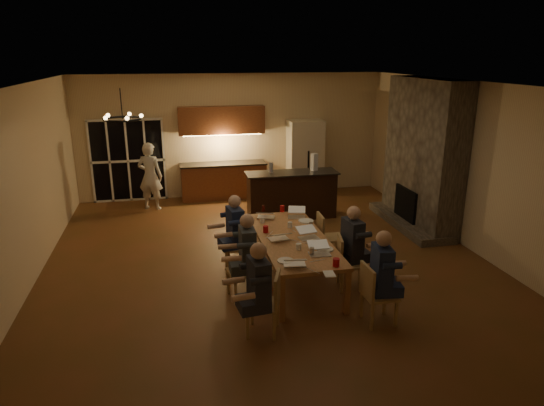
{
  "coord_description": "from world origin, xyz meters",
  "views": [
    {
      "loc": [
        -1.65,
        -8.16,
        3.7
      ],
      "look_at": [
        0.17,
        0.3,
        1.0
      ],
      "focal_mm": 32.0,
      "sensor_mm": 36.0,
      "label": 1
    }
  ],
  "objects": [
    {
      "name": "laptop_c",
      "position": [
        0.02,
        -0.89,
        0.86
      ],
      "size": [
        0.36,
        0.32,
        0.23
      ],
      "primitive_type": null,
      "rotation": [
        0.0,
        0.0,
        3.28
      ],
      "color": "silver",
      "rests_on": "dining_table"
    },
    {
      "name": "ceiling",
      "position": [
        0.0,
        0.0,
        3.22
      ],
      "size": [
        8.0,
        9.0,
        0.04
      ],
      "primitive_type": "cube",
      "color": "white",
      "rests_on": "back_wall"
    },
    {
      "name": "bar_bottle",
      "position": [
        0.58,
        2.34,
        1.2
      ],
      "size": [
        0.09,
        0.09,
        0.24
      ],
      "primitive_type": "cylinder",
      "color": "#99999E",
      "rests_on": "bar_island"
    },
    {
      "name": "can_cola",
      "position": [
        0.06,
        0.6,
        0.81
      ],
      "size": [
        0.06,
        0.06,
        0.12
      ],
      "primitive_type": "cylinder",
      "color": "#3F0F0C",
      "rests_on": "dining_table"
    },
    {
      "name": "laptop_f",
      "position": [
        0.6,
        0.11,
        0.86
      ],
      "size": [
        0.39,
        0.36,
        0.23
      ],
      "primitive_type": null,
      "rotation": [
        0.0,
        0.0,
        -0.29
      ],
      "color": "silver",
      "rests_on": "dining_table"
    },
    {
      "name": "laptop_b",
      "position": [
        0.49,
        -1.65,
        0.86
      ],
      "size": [
        0.33,
        0.29,
        0.23
      ],
      "primitive_type": null,
      "rotation": [
        0.0,
        0.0,
        -0.05
      ],
      "color": "silver",
      "rests_on": "dining_table"
    },
    {
      "name": "redcup_mid",
      "position": [
        -0.12,
        -0.54,
        0.81
      ],
      "size": [
        0.09,
        0.09,
        0.12
      ],
      "primitive_type": "cylinder",
      "color": "#AF0B11",
      "rests_on": "dining_table"
    },
    {
      "name": "chair_left_near",
      "position": [
        -0.55,
        -2.4,
        0.45
      ],
      "size": [
        0.56,
        0.56,
        0.89
      ],
      "primitive_type": null,
      "rotation": [
        0.0,
        0.0,
        -1.91
      ],
      "color": "#A48652",
      "rests_on": "ground"
    },
    {
      "name": "laptop_d",
      "position": [
        0.52,
        -0.96,
        0.86
      ],
      "size": [
        0.36,
        0.33,
        0.23
      ],
      "primitive_type": null,
      "rotation": [
        0.0,
        0.0,
        0.16
      ],
      "color": "silver",
      "rests_on": "dining_table"
    },
    {
      "name": "can_silver",
      "position": [
        0.37,
        -1.64,
        0.81
      ],
      "size": [
        0.07,
        0.07,
        0.12
      ],
      "primitive_type": "cylinder",
      "color": "#B2B2B7",
      "rests_on": "dining_table"
    },
    {
      "name": "chair_right_far",
      "position": [
        1.16,
        -0.24,
        0.45
      ],
      "size": [
        0.46,
        0.46,
        0.89
      ],
      "primitive_type": null,
      "rotation": [
        0.0,
        0.0,
        1.53
      ],
      "color": "#A48652",
      "rests_on": "ground"
    },
    {
      "name": "plate_far",
      "position": [
        0.71,
        -0.14,
        0.76
      ],
      "size": [
        0.28,
        0.28,
        0.02
      ],
      "primitive_type": "cylinder",
      "color": "silver",
      "rests_on": "dining_table"
    },
    {
      "name": "chair_left_mid",
      "position": [
        -0.65,
        -1.34,
        0.45
      ],
      "size": [
        0.51,
        0.51,
        0.89
      ],
      "primitive_type": null,
      "rotation": [
        0.0,
        0.0,
        -1.39
      ],
      "color": "#A48652",
      "rests_on": "ground"
    },
    {
      "name": "redcup_far",
      "position": [
        0.41,
        0.51,
        0.81
      ],
      "size": [
        0.09,
        0.09,
        0.12
      ],
      "primitive_type": "cylinder",
      "color": "#AF0B11",
      "rests_on": "dining_table"
    },
    {
      "name": "person_right_mid",
      "position": [
        1.14,
        -1.32,
        0.69
      ],
      "size": [
        0.67,
        0.67,
        1.38
      ],
      "primitive_type": null,
      "rotation": [
        0.0,
        0.0,
        1.69
      ],
      "color": "#262830",
      "rests_on": "ground"
    },
    {
      "name": "person_left_near",
      "position": [
        -0.62,
        -2.52,
        0.69
      ],
      "size": [
        0.67,
        0.67,
        1.38
      ],
      "primitive_type": null,
      "rotation": [
        0.0,
        0.0,
        -1.45
      ],
      "color": "#262830",
      "rests_on": "ground"
    },
    {
      "name": "redcup_near",
      "position": [
        0.6,
        -2.1,
        0.81
      ],
      "size": [
        0.1,
        0.1,
        0.12
      ],
      "primitive_type": "cylinder",
      "color": "#AF0B11",
      "rests_on": "dining_table"
    },
    {
      "name": "can_right",
      "position": [
        0.68,
        -0.54,
        0.81
      ],
      "size": [
        0.07,
        0.07,
        0.12
      ],
      "primitive_type": "cylinder",
      "color": "#B2B2B7",
      "rests_on": "dining_table"
    },
    {
      "name": "mug_mid",
      "position": [
        0.34,
        -0.39,
        0.8
      ],
      "size": [
        0.08,
        0.08,
        0.1
      ],
      "primitive_type": "cylinder",
      "color": "silver",
      "rests_on": "dining_table"
    },
    {
      "name": "mug_front",
      "position": [
        0.23,
        -1.39,
        0.8
      ],
      "size": [
        0.09,
        0.09,
        0.1
      ],
      "primitive_type": "cylinder",
      "color": "silver",
      "rests_on": "dining_table"
    },
    {
      "name": "kitchenette",
      "position": [
        -0.3,
        4.2,
        1.2
      ],
      "size": [
        2.24,
        0.68,
        2.4
      ],
      "primitive_type": null,
      "color": "brown",
      "rests_on": "ground"
    },
    {
      "name": "person_left_far",
      "position": [
        -0.62,
        -0.32,
        0.69
      ],
      "size": [
        0.69,
        0.69,
        1.38
      ],
      "primitive_type": null,
      "rotation": [
        0.0,
        0.0,
        -1.42
      ],
      "color": "#1E294C",
      "rests_on": "ground"
    },
    {
      "name": "bar_island",
      "position": [
        1.06,
        2.29,
        0.54
      ],
      "size": [
        2.12,
        0.71,
        1.08
      ],
      "primitive_type": "cube",
      "rotation": [
        0.0,
        0.0,
        -0.01
      ],
      "color": "black",
      "rests_on": "ground"
    },
    {
      "name": "laptop_a",
      "position": [
        0.02,
        -1.92,
        0.86
      ],
      "size": [
        0.36,
        0.32,
        0.23
      ],
      "primitive_type": null,
      "rotation": [
        0.0,
        0.0,
        3.0
      ],
      "color": "silver",
      "rests_on": "dining_table"
    },
    {
      "name": "chair_right_near",
      "position": [
        1.12,
        -2.49,
        0.45
      ],
      "size": [
        0.45,
        0.45,
        0.89
      ],
      "primitive_type": null,
      "rotation": [
        0.0,
        0.0,
        1.59
      ],
      "color": "#A48652",
      "rests_on": "ground"
    },
    {
      "name": "refrigerator",
      "position": [
        1.9,
        4.15,
        1.0
      ],
      "size": [
        0.9,
        0.68,
        2.0
      ],
      "primitive_type": "cube",
      "color": "beige",
      "rests_on": "ground"
    },
    {
      "name": "chair_right_mid",
      "position": [
        1.12,
        -1.4,
        0.45
      ],
      "size": [
        0.52,
        0.52,
        0.89
      ],
      "primitive_type": null,
      "rotation": [
        0.0,
        0.0,
        1.37
      ],
      "color": "#A48652",
      "rests_on": "ground"
    },
    {
      "name": "right_wall",
      "position": [
        4.02,
        0.0,
        1.6
      ],
      "size": [
        0.04,
        9.0,
        3.2
      ],
      "primitive_type": "cube",
      "color": "beige",
      "rests_on": "ground"
    },
    {
      "name": "mug_back",
      "position": [
        -0.08,
        -0.04,
        0.8
      ],
      "size": [
        0.08,
        0.08,
        0.1
      ],
      "primitive_type": "cylinder",
      "color": "silver",
      "rests_on": "dining_table"
    },
    {
      "name": "person_right_near",
      "position": [
        1.14,
        -2.46,
        0.69
      ],
      "size": [
        0.67,
        0.67,
        1.38
      ],
      "primitive_type": null,
      "rotation": [
        0.0,
        0.0,
        1.44
      ],
      "color": "#1E294C",
      "rests_on": "ground"
    },
    {
      "name": "french_doors",
      "position": [
        -2.7,
        4.47,
        1.05
      ],
      "size": [
        1.86,
        0.08,
        2.1
      ],
      "primitive_type": "cube",
      "color": "black",
      "rests_on": "ground"
    },
    {
      "name": "back_wall",
      "position": [
        0.0,
        4.52,
        1.6
      ],
      "size": [
        8.0,
        0.04,
        3.2
      ],
      "primitive_type": "cube",
      "color": "beige",
      "rests_on": "ground"
    },
    {
      "name": "person_left_mid",
      "position": [
        -0.57,
        -1.35,
        0.69
      ],
      "size": [
        0.61,
        0.61,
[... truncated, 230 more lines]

